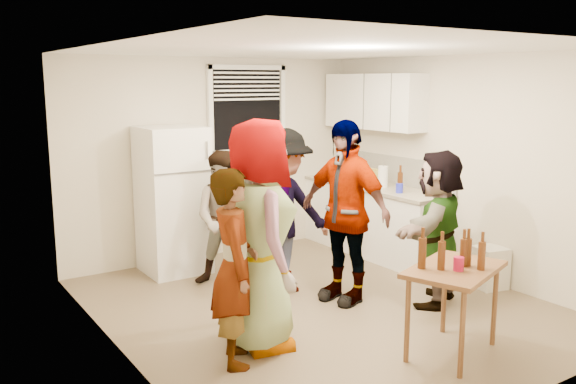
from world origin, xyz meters
TOP-DOWN VIEW (x-y plane):
  - room at (0.00, 0.00)m, footprint 4.00×4.50m
  - window at (0.45, 2.21)m, footprint 1.12×0.10m
  - refrigerator at (-0.75, 1.88)m, footprint 0.70×0.70m
  - counter_lower at (1.70, 1.15)m, footprint 0.60×2.20m
  - countertop at (1.70, 1.15)m, footprint 0.64×2.22m
  - backsplash at (1.99, 1.15)m, footprint 0.03×2.20m
  - upper_cabinets at (1.83, 1.35)m, footprint 0.34×1.60m
  - kettle at (1.65, 1.41)m, footprint 0.30×0.26m
  - paper_towel at (1.68, 0.98)m, footprint 0.12×0.12m
  - wine_bottle at (1.75, 1.92)m, footprint 0.07×0.07m
  - beer_bottle_counter at (1.60, 0.59)m, footprint 0.06×0.06m
  - blue_cup at (1.57, 0.56)m, footprint 0.09×0.09m
  - picture_frame at (1.92, 1.41)m, footprint 0.02×0.20m
  - trash_bin at (1.85, -0.57)m, footprint 0.36×0.36m
  - serving_table at (0.26, -1.45)m, footprint 1.02×0.84m
  - beer_bottle_table at (0.01, -1.32)m, footprint 0.06×0.06m
  - red_cup at (0.21, -1.53)m, footprint 0.08×0.08m
  - guest_grey at (-0.98, -0.45)m, footprint 2.08×1.35m
  - guest_stripe at (-1.30, -0.61)m, footprint 1.66×1.12m
  - guest_back_left at (-0.47, 1.10)m, footprint 1.44×1.63m
  - guest_back_right at (-0.10, 0.55)m, footprint 1.13×1.74m
  - guest_black at (0.30, 0.02)m, footprint 2.03×1.44m
  - guest_orange at (1.02, -0.57)m, footprint 2.01×2.06m

SIDE VIEW (x-z plane):
  - room at x=0.00m, z-range -1.25..1.25m
  - serving_table at x=0.26m, z-range -0.37..0.37m
  - guest_grey at x=-0.98m, z-range -0.31..0.31m
  - guest_stripe at x=-1.30m, z-range -0.19..0.19m
  - guest_back_left at x=-0.47m, z-range -0.28..0.28m
  - guest_back_right at x=-0.10m, z-range -0.32..0.32m
  - guest_black at x=0.30m, z-range -0.23..0.23m
  - guest_orange at x=1.02m, z-range -0.23..0.23m
  - trash_bin at x=1.85m, z-range 0.03..0.47m
  - counter_lower at x=1.70m, z-range 0.00..0.86m
  - beer_bottle_table at x=0.01m, z-range 0.61..0.86m
  - red_cup at x=0.21m, z-range 0.68..0.79m
  - refrigerator at x=-0.75m, z-range 0.00..1.70m
  - countertop at x=1.70m, z-range 0.86..0.90m
  - paper_towel at x=1.68m, z-range 0.77..1.03m
  - kettle at x=1.65m, z-range 0.79..1.01m
  - wine_bottle at x=1.75m, z-range 0.75..1.05m
  - beer_bottle_counter at x=1.60m, z-range 0.78..1.02m
  - blue_cup at x=1.57m, z-range 0.84..0.96m
  - picture_frame at x=1.92m, z-range 0.90..1.07m
  - backsplash at x=1.99m, z-range 0.90..1.26m
  - window at x=0.45m, z-range 1.32..2.38m
  - upper_cabinets at x=1.83m, z-range 1.60..2.30m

